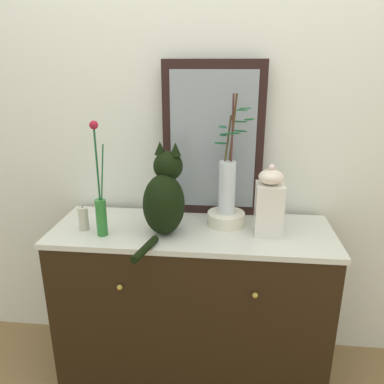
% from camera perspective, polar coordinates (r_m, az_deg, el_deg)
% --- Properties ---
extents(ground_plane, '(6.00, 6.00, 0.00)m').
position_cam_1_polar(ground_plane, '(2.21, 0.00, -25.29)').
color(ground_plane, olive).
extents(wall_back, '(4.40, 0.08, 2.60)m').
position_cam_1_polar(wall_back, '(1.90, 0.95, 11.64)').
color(wall_back, white).
rests_on(wall_back, ground_plane).
extents(sideboard, '(1.30, 0.48, 0.82)m').
position_cam_1_polar(sideboard, '(1.95, -0.00, -16.61)').
color(sideboard, black).
rests_on(sideboard, ground_plane).
extents(mirror_leaning, '(0.49, 0.03, 0.75)m').
position_cam_1_polar(mirror_leaning, '(1.82, 3.20, 7.77)').
color(mirror_leaning, black).
rests_on(mirror_leaning, sideboard).
extents(cat_sitting, '(0.22, 0.41, 0.41)m').
position_cam_1_polar(cat_sitting, '(1.65, -4.21, -0.76)').
color(cat_sitting, black).
rests_on(cat_sitting, sideboard).
extents(vase_slim_green, '(0.06, 0.05, 0.51)m').
position_cam_1_polar(vase_slim_green, '(1.68, -13.73, -2.02)').
color(vase_slim_green, '#2B7830').
rests_on(vase_slim_green, sideboard).
extents(bowl_porcelain, '(0.18, 0.18, 0.06)m').
position_cam_1_polar(bowl_porcelain, '(1.79, 5.19, -4.00)').
color(bowl_porcelain, silver).
rests_on(bowl_porcelain, sideboard).
extents(vase_glass_clear, '(0.20, 0.13, 0.55)m').
position_cam_1_polar(vase_glass_clear, '(1.73, 5.45, 1.71)').
color(vase_glass_clear, silver).
rests_on(vase_glass_clear, bowl_porcelain).
extents(jar_lidded_porcelain, '(0.12, 0.12, 0.32)m').
position_cam_1_polar(jar_lidded_porcelain, '(1.68, 11.66, -1.68)').
color(jar_lidded_porcelain, silver).
rests_on(jar_lidded_porcelain, sideboard).
extents(candle_pillar, '(0.04, 0.04, 0.12)m').
position_cam_1_polar(candle_pillar, '(1.78, -16.17, -3.95)').
color(candle_pillar, beige).
rests_on(candle_pillar, sideboard).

